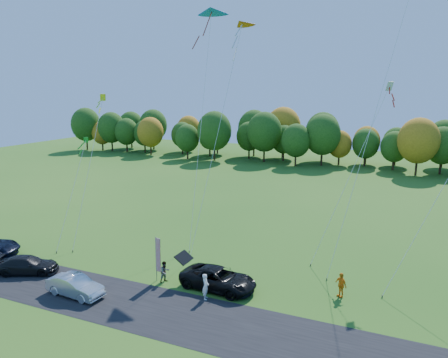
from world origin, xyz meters
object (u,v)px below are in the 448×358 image
at_px(black_suv, 218,279).
at_px(person_east, 341,285).
at_px(silver_sedan, 75,286).
at_px(feather_flag, 158,255).

xyz_separation_m(black_suv, person_east, (8.36, 2.40, 0.10)).
height_order(silver_sedan, feather_flag, feather_flag).
xyz_separation_m(black_suv, silver_sedan, (-8.76, -5.09, -0.06)).
bearing_deg(black_suv, feather_flag, 103.30).
bearing_deg(silver_sedan, feather_flag, -39.20).
bearing_deg(person_east, silver_sedan, -117.58).
height_order(black_suv, feather_flag, feather_flag).
bearing_deg(feather_flag, person_east, 13.35).
relative_size(person_east, feather_flag, 0.51).
distance_m(silver_sedan, feather_flag, 6.15).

